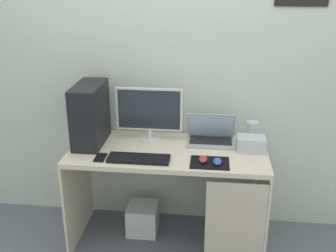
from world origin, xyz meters
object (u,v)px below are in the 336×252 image
object	(u,v)px
speaker	(252,132)
keyboard	(139,159)
cell_phone	(101,158)
projector	(251,144)
mouse_left	(203,159)
subwoofer	(143,218)
pc_tower	(90,114)
monitor	(149,113)
mouse_right	(217,161)
laptop	(211,136)

from	to	relation	value
speaker	keyboard	size ratio (longest dim) A/B	0.38
speaker	cell_phone	xyz separation A→B (m)	(-1.05, -0.40, -0.07)
projector	mouse_left	xyz separation A→B (m)	(-0.33, -0.22, -0.03)
speaker	subwoofer	distance (m)	1.11
pc_tower	projector	bearing A→B (deg)	-0.78
subwoofer	monitor	bearing A→B (deg)	55.27
projector	keyboard	bearing A→B (deg)	-162.46
keyboard	cell_phone	size ratio (longest dim) A/B	3.23
projector	cell_phone	bearing A→B (deg)	-166.87
monitor	projector	bearing A→B (deg)	-8.50
speaker	subwoofer	xyz separation A→B (m)	(-0.82, -0.13, -0.73)
mouse_right	pc_tower	bearing A→B (deg)	164.20
keyboard	subwoofer	size ratio (longest dim) A/B	1.78
cell_phone	pc_tower	bearing A→B (deg)	117.56
monitor	laptop	size ratio (longest dim) A/B	1.39
projector	cell_phone	xyz separation A→B (m)	(-1.03, -0.24, -0.05)
cell_phone	subwoofer	distance (m)	0.75
monitor	cell_phone	distance (m)	0.50
mouse_right	subwoofer	world-z (taller)	mouse_right
pc_tower	speaker	size ratio (longest dim) A/B	2.80
monitor	keyboard	world-z (taller)	monitor
monitor	keyboard	xyz separation A→B (m)	(-0.02, -0.35, -0.21)
pc_tower	subwoofer	distance (m)	0.95
mouse_right	laptop	bearing A→B (deg)	97.44
pc_tower	mouse_right	size ratio (longest dim) A/B	4.65
mouse_left	mouse_right	bearing A→B (deg)	-14.74
speaker	keyboard	world-z (taller)	speaker
pc_tower	mouse_right	bearing A→B (deg)	-15.80
pc_tower	projector	size ratio (longest dim) A/B	2.23
projector	subwoofer	world-z (taller)	projector
keyboard	cell_phone	bearing A→B (deg)	179.68
pc_tower	mouse_left	world-z (taller)	pc_tower
speaker	mouse_right	distance (m)	0.48
projector	cell_phone	size ratio (longest dim) A/B	1.54
laptop	subwoofer	size ratio (longest dim) A/B	1.50
monitor	mouse_left	size ratio (longest dim) A/B	5.12
projector	monitor	bearing A→B (deg)	171.50
speaker	projector	xyz separation A→B (m)	(-0.02, -0.16, -0.03)
projector	pc_tower	bearing A→B (deg)	179.22
monitor	projector	world-z (taller)	monitor
pc_tower	laptop	bearing A→B (deg)	7.19
pc_tower	laptop	size ratio (longest dim) A/B	1.26
pc_tower	mouse_left	bearing A→B (deg)	-15.91
monitor	pc_tower	bearing A→B (deg)	-167.19
keyboard	mouse_left	size ratio (longest dim) A/B	4.38
monitor	speaker	bearing A→B (deg)	3.65
speaker	subwoofer	size ratio (longest dim) A/B	0.68
mouse_right	mouse_left	bearing A→B (deg)	165.26
monitor	cell_phone	xyz separation A→B (m)	(-0.29, -0.35, -0.21)
subwoofer	projector	bearing A→B (deg)	-2.34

